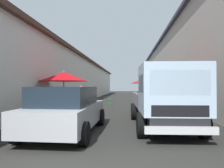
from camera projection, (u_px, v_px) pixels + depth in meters
ground at (124, 104)px, 16.17m from camera, size 90.00×90.00×0.00m
building_left_whitewash at (49, 79)px, 19.11m from camera, size 49.80×7.50×4.38m
building_right_concrete at (206, 66)px, 17.79m from camera, size 49.80×7.50×6.61m
fruit_stall_near_right at (64, 82)px, 9.87m from camera, size 2.43×2.43×2.25m
fruit_stall_mid_lane at (154, 83)px, 15.26m from camera, size 2.13×2.13×2.35m
fruit_stall_far_left at (158, 81)px, 9.76m from camera, size 2.68×2.68×2.18m
hatchback_car at (67, 109)px, 6.17m from camera, size 3.92×1.95×1.45m
delivery_truck at (166, 100)px, 6.24m from camera, size 4.99×2.14×2.08m
vendor_by_crates at (81, 95)px, 13.19m from camera, size 0.42×0.51×1.51m
parked_scooter at (82, 108)px, 9.02m from camera, size 1.68×0.53×1.14m
plastic_stool at (110, 101)px, 15.73m from camera, size 0.30×0.30×0.43m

